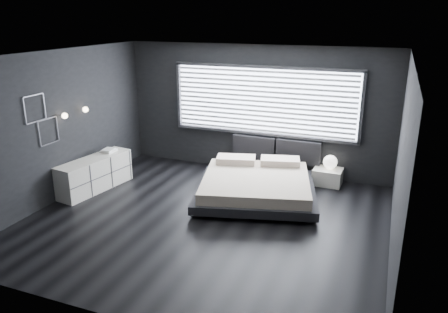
% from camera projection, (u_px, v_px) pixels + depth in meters
% --- Properties ---
extents(room, '(6.04, 6.00, 2.80)m').
position_uv_depth(room, '(205.00, 143.00, 7.16)').
color(room, black).
rests_on(room, ground).
extents(window, '(4.14, 0.09, 1.52)m').
position_uv_depth(window, '(264.00, 101.00, 9.41)').
color(window, white).
rests_on(window, ground).
extents(headboard, '(1.96, 0.16, 0.52)m').
position_uv_depth(headboard, '(276.00, 150.00, 9.57)').
color(headboard, black).
rests_on(headboard, ground).
extents(sconce_near, '(0.18, 0.11, 0.11)m').
position_uv_depth(sconce_near, '(65.00, 116.00, 8.13)').
color(sconce_near, silver).
rests_on(sconce_near, ground).
extents(sconce_far, '(0.18, 0.11, 0.11)m').
position_uv_depth(sconce_far, '(85.00, 109.00, 8.66)').
color(sconce_far, silver).
rests_on(sconce_far, ground).
extents(wall_art_upper, '(0.01, 0.48, 0.48)m').
position_uv_depth(wall_art_upper, '(35.00, 109.00, 7.56)').
color(wall_art_upper, '#47474C').
rests_on(wall_art_upper, ground).
extents(wall_art_lower, '(0.01, 0.48, 0.48)m').
position_uv_depth(wall_art_lower, '(49.00, 131.00, 7.92)').
color(wall_art_lower, '#47474C').
rests_on(wall_art_lower, ground).
extents(bed, '(2.70, 2.63, 0.58)m').
position_uv_depth(bed, '(256.00, 185.00, 8.42)').
color(bed, black).
rests_on(bed, ground).
extents(nightstand, '(0.59, 0.50, 0.34)m').
position_uv_depth(nightstand, '(328.00, 177.00, 9.13)').
color(nightstand, white).
rests_on(nightstand, ground).
extents(orb_lamp, '(0.29, 0.29, 0.29)m').
position_uv_depth(orb_lamp, '(330.00, 162.00, 9.05)').
color(orb_lamp, white).
rests_on(orb_lamp, nightstand).
extents(dresser, '(0.73, 1.72, 0.67)m').
position_uv_depth(dresser, '(95.00, 174.00, 8.81)').
color(dresser, white).
rests_on(dresser, ground).
extents(book_stack, '(0.25, 0.33, 0.06)m').
position_uv_depth(book_stack, '(109.00, 150.00, 9.11)').
color(book_stack, white).
rests_on(book_stack, dresser).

